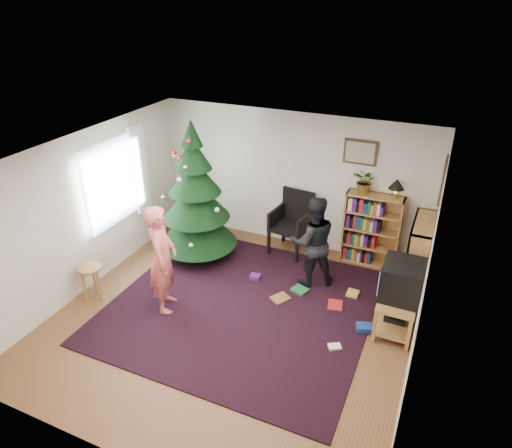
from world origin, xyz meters
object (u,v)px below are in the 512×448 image
at_px(picture_back, 360,152).
at_px(bookshelf_back, 371,229).
at_px(armchair, 293,219).
at_px(bookshelf_right, 417,259).
at_px(person_by_chair, 313,242).
at_px(person_standing, 163,259).
at_px(christmas_tree, 196,203).
at_px(table_lamp, 397,185).
at_px(crt_tv, 402,280).
at_px(stool, 91,274).
at_px(picture_right, 443,180).
at_px(tv_stand, 397,308).
at_px(potted_plant, 365,181).

distance_m(picture_back, bookshelf_back, 1.34).
bearing_deg(armchair, bookshelf_back, 11.85).
distance_m(picture_back, bookshelf_right, 1.93).
bearing_deg(person_by_chair, person_standing, 9.89).
distance_m(christmas_tree, bookshelf_back, 3.05).
bearing_deg(person_by_chair, table_lamp, -165.76).
xyz_separation_m(bookshelf_right, person_standing, (-3.37, -1.84, 0.19)).
relative_size(picture_back, table_lamp, 1.63).
height_order(bookshelf_back, person_by_chair, person_by_chair).
height_order(christmas_tree, person_standing, christmas_tree).
xyz_separation_m(crt_tv, stool, (-4.41, -1.21, -0.36)).
bearing_deg(picture_back, person_by_chair, -108.37).
bearing_deg(bookshelf_back, picture_back, 159.39).
bearing_deg(crt_tv, stool, -164.65).
xyz_separation_m(picture_right, bookshelf_back, (-0.97, 0.59, -1.29)).
distance_m(christmas_tree, tv_stand, 3.69).
relative_size(christmas_tree, potted_plant, 5.88).
relative_size(picture_right, potted_plant, 1.41).
distance_m(armchair, potted_plant, 1.49).
height_order(person_by_chair, potted_plant, potted_plant).
xyz_separation_m(picture_back, stool, (-3.34, -2.93, -1.50)).
relative_size(picture_back, christmas_tree, 0.22).
bearing_deg(picture_back, bookshelf_back, -20.61).
xyz_separation_m(bookshelf_back, potted_plant, (-0.20, 0.00, 0.85)).
bearing_deg(bookshelf_back, tv_stand, -65.82).
distance_m(picture_back, armchair, 1.70).
height_order(picture_back, person_standing, picture_back).
height_order(tv_stand, table_lamp, table_lamp).
distance_m(picture_right, christmas_tree, 3.95).
xyz_separation_m(tv_stand, armchair, (-2.10, 1.48, 0.30)).
bearing_deg(bookshelf_right, person_standing, 118.60).
bearing_deg(christmas_tree, potted_plant, 20.56).
xyz_separation_m(christmas_tree, crt_tv, (3.57, -0.59, -0.23)).
bearing_deg(person_standing, bookshelf_right, -86.30).
height_order(stool, person_by_chair, person_by_chair).
height_order(person_standing, person_by_chair, person_standing).
distance_m(bookshelf_back, tv_stand, 1.77).
xyz_separation_m(stool, person_by_chair, (2.96, 1.78, 0.32)).
bearing_deg(stool, crt_tv, 15.35).
bearing_deg(bookshelf_back, table_lamp, 0.00).
relative_size(picture_back, person_by_chair, 0.36).
height_order(bookshelf_back, bookshelf_right, same).
height_order(bookshelf_back, table_lamp, table_lamp).
bearing_deg(crt_tv, person_by_chair, 158.36).
height_order(picture_right, table_lamp, picture_right).
distance_m(crt_tv, stool, 4.59).
relative_size(christmas_tree, person_standing, 1.47).
distance_m(tv_stand, person_by_chair, 1.62).
bearing_deg(tv_stand, picture_back, 121.91).
bearing_deg(christmas_tree, picture_right, 6.08).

